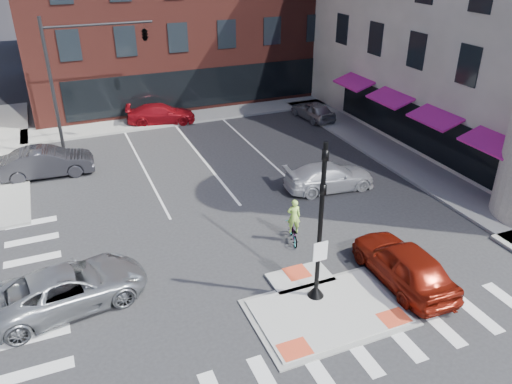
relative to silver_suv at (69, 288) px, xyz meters
name	(u,v)px	position (x,y,z in m)	size (l,w,h in m)	color
ground	(321,304)	(8.23, -3.44, -0.76)	(120.00, 120.00, 0.00)	#28282B
refuge_island	(324,308)	(8.23, -3.69, -0.71)	(5.40, 4.65, 0.13)	gray
sidewalk_e	(397,156)	(19.03, 6.56, -0.68)	(3.00, 24.00, 0.15)	gray
sidewalk_n	(210,114)	(11.23, 18.56, -0.68)	(26.00, 3.00, 0.15)	gray
building_far_left	(69,3)	(4.23, 48.56, 4.24)	(10.00, 12.00, 10.00)	slate
signal_pole	(319,244)	(8.23, -3.04, 1.60)	(0.60, 0.60, 5.98)	black
mast_arm_signal	(120,45)	(4.75, 14.56, 5.45)	(6.10, 2.24, 8.00)	black
silver_suv	(69,288)	(0.00, 0.00, 0.00)	(2.51, 5.45, 1.51)	#A1A4A8
red_sedan	(404,263)	(11.73, -3.44, 0.07)	(1.95, 4.85, 1.65)	maroon
white_pickup	(330,177)	(13.17, 4.52, -0.07)	(1.93, 4.74, 1.38)	silver
bg_car_dark	(47,162)	(-0.27, 11.88, 0.05)	(1.71, 4.89, 1.61)	#29292E
bg_car_silver	(313,110)	(17.73, 14.69, -0.09)	(1.57, 3.90, 1.33)	#A3A5AA
bg_car_red	(161,114)	(7.46, 18.06, -0.07)	(1.91, 4.71, 1.37)	maroon
cyclist	(293,227)	(9.18, 0.72, -0.08)	(0.95, 1.64, 2.01)	#3F3F44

